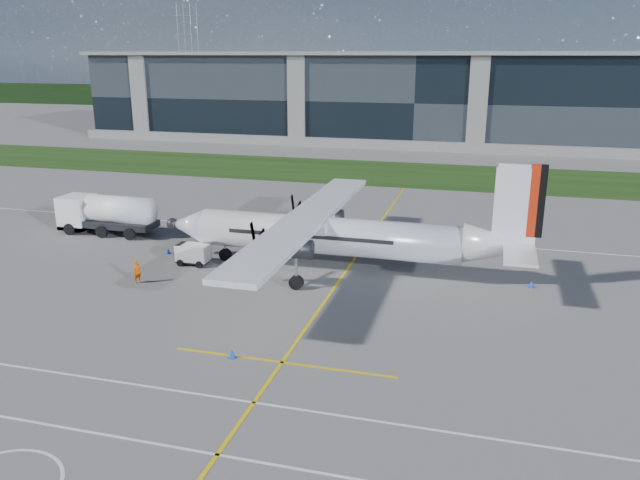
{
  "coord_description": "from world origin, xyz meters",
  "views": [
    {
      "loc": [
        12.56,
        -33.39,
        15.28
      ],
      "look_at": [
        1.5,
        6.87,
        2.76
      ],
      "focal_mm": 35.0,
      "sensor_mm": 36.0,
      "label": 1
    }
  ],
  "objects_px": {
    "safety_cone_portwing": "(232,354)",
    "safety_cone_nose_stbd": "(191,248)",
    "fuel_tanker_truck": "(101,214)",
    "baggage_tug": "(193,254)",
    "pylon_west": "(189,54)",
    "safety_cone_fwd": "(168,251)",
    "ground_crew_person": "(137,270)",
    "safety_cone_nose_port": "(180,260)",
    "turboprop_aircraft": "(341,215)",
    "safety_cone_tail": "(531,284)"
  },
  "relations": [
    {
      "from": "safety_cone_portwing",
      "to": "safety_cone_nose_stbd",
      "type": "bearing_deg",
      "value": 122.98
    },
    {
      "from": "fuel_tanker_truck",
      "to": "baggage_tug",
      "type": "distance_m",
      "value": 13.02
    },
    {
      "from": "pylon_west",
      "to": "safety_cone_fwd",
      "type": "xyz_separation_m",
      "value": [
        68.4,
        -141.1,
        -14.75
      ]
    },
    {
      "from": "fuel_tanker_truck",
      "to": "safety_cone_nose_stbd",
      "type": "height_order",
      "value": "fuel_tanker_truck"
    },
    {
      "from": "pylon_west",
      "to": "ground_crew_person",
      "type": "xyz_separation_m",
      "value": [
        69.6,
        -147.56,
        -14.07
      ]
    },
    {
      "from": "baggage_tug",
      "to": "safety_cone_nose_port",
      "type": "bearing_deg",
      "value": -178.33
    },
    {
      "from": "turboprop_aircraft",
      "to": "safety_cone_tail",
      "type": "distance_m",
      "value": 13.88
    },
    {
      "from": "baggage_tug",
      "to": "ground_crew_person",
      "type": "xyz_separation_m",
      "value": [
        -1.94,
        -4.65,
        0.16
      ]
    },
    {
      "from": "pylon_west",
      "to": "safety_cone_nose_stbd",
      "type": "xyz_separation_m",
      "value": [
        69.85,
        -140.06,
        -14.75
      ]
    },
    {
      "from": "pylon_west",
      "to": "fuel_tanker_truck",
      "type": "height_order",
      "value": "pylon_west"
    },
    {
      "from": "pylon_west",
      "to": "turboprop_aircraft",
      "type": "distance_m",
      "value": 164.2
    },
    {
      "from": "turboprop_aircraft",
      "to": "ground_crew_person",
      "type": "relative_size",
      "value": 15.13
    },
    {
      "from": "fuel_tanker_truck",
      "to": "safety_cone_tail",
      "type": "distance_m",
      "value": 36.3
    },
    {
      "from": "fuel_tanker_truck",
      "to": "safety_cone_nose_port",
      "type": "height_order",
      "value": "fuel_tanker_truck"
    },
    {
      "from": "safety_cone_tail",
      "to": "safety_cone_fwd",
      "type": "height_order",
      "value": "same"
    },
    {
      "from": "safety_cone_fwd",
      "to": "ground_crew_person",
      "type": "bearing_deg",
      "value": -79.44
    },
    {
      "from": "safety_cone_portwing",
      "to": "safety_cone_tail",
      "type": "relative_size",
      "value": 1.0
    },
    {
      "from": "pylon_west",
      "to": "ground_crew_person",
      "type": "height_order",
      "value": "pylon_west"
    },
    {
      "from": "baggage_tug",
      "to": "safety_cone_portwing",
      "type": "xyz_separation_m",
      "value": [
        8.79,
        -13.3,
        -0.52
      ]
    },
    {
      "from": "fuel_tanker_truck",
      "to": "safety_cone_fwd",
      "type": "xyz_separation_m",
      "value": [
        8.53,
        -3.88,
        -1.47
      ]
    },
    {
      "from": "safety_cone_tail",
      "to": "safety_cone_nose_stbd",
      "type": "distance_m",
      "value": 26.08
    },
    {
      "from": "fuel_tanker_truck",
      "to": "safety_cone_portwing",
      "type": "xyz_separation_m",
      "value": [
        20.46,
        -19.0,
        -1.47
      ]
    },
    {
      "from": "baggage_tug",
      "to": "ground_crew_person",
      "type": "height_order",
      "value": "ground_crew_person"
    },
    {
      "from": "ground_crew_person",
      "to": "safety_cone_portwing",
      "type": "height_order",
      "value": "ground_crew_person"
    },
    {
      "from": "ground_crew_person",
      "to": "safety_cone_tail",
      "type": "bearing_deg",
      "value": -48.96
    },
    {
      "from": "pylon_west",
      "to": "safety_cone_nose_stbd",
      "type": "height_order",
      "value": "pylon_west"
    },
    {
      "from": "baggage_tug",
      "to": "safety_cone_fwd",
      "type": "height_order",
      "value": "baggage_tug"
    },
    {
      "from": "baggage_tug",
      "to": "safety_cone_nose_port",
      "type": "xyz_separation_m",
      "value": [
        -1.17,
        -0.03,
        -0.52
      ]
    },
    {
      "from": "safety_cone_nose_port",
      "to": "safety_cone_tail",
      "type": "height_order",
      "value": "same"
    },
    {
      "from": "turboprop_aircraft",
      "to": "safety_cone_fwd",
      "type": "distance_m",
      "value": 14.77
    },
    {
      "from": "turboprop_aircraft",
      "to": "baggage_tug",
      "type": "relative_size",
      "value": 10.96
    },
    {
      "from": "turboprop_aircraft",
      "to": "safety_cone_fwd",
      "type": "height_order",
      "value": "turboprop_aircraft"
    },
    {
      "from": "safety_cone_nose_port",
      "to": "safety_cone_nose_stbd",
      "type": "bearing_deg",
      "value": 100.25
    },
    {
      "from": "safety_cone_nose_port",
      "to": "safety_cone_tail",
      "type": "distance_m",
      "value": 25.58
    },
    {
      "from": "safety_cone_portwing",
      "to": "safety_cone_nose_port",
      "type": "relative_size",
      "value": 1.0
    },
    {
      "from": "turboprop_aircraft",
      "to": "safety_cone_tail",
      "type": "relative_size",
      "value": 56.56
    },
    {
      "from": "turboprop_aircraft",
      "to": "pylon_west",
      "type": "bearing_deg",
      "value": 120.28
    },
    {
      "from": "turboprop_aircraft",
      "to": "safety_cone_nose_stbd",
      "type": "height_order",
      "value": "turboprop_aircraft"
    },
    {
      "from": "pylon_west",
      "to": "safety_cone_portwing",
      "type": "xyz_separation_m",
      "value": [
        80.33,
        -156.21,
        -14.75
      ]
    },
    {
      "from": "ground_crew_person",
      "to": "pylon_west",
      "type": "bearing_deg",
      "value": 52.89
    },
    {
      "from": "safety_cone_tail",
      "to": "pylon_west",
      "type": "bearing_deg",
      "value": 124.17
    },
    {
      "from": "turboprop_aircraft",
      "to": "ground_crew_person",
      "type": "bearing_deg",
      "value": -155.02
    },
    {
      "from": "safety_cone_portwing",
      "to": "safety_cone_nose_port",
      "type": "bearing_deg",
      "value": 126.89
    },
    {
      "from": "safety_cone_nose_stbd",
      "to": "ground_crew_person",
      "type": "bearing_deg",
      "value": -91.88
    },
    {
      "from": "fuel_tanker_truck",
      "to": "safety_cone_nose_port",
      "type": "xyz_separation_m",
      "value": [
        10.5,
        -5.73,
        -1.47
      ]
    },
    {
      "from": "fuel_tanker_truck",
      "to": "safety_cone_fwd",
      "type": "bearing_deg",
      "value": -24.49
    },
    {
      "from": "turboprop_aircraft",
      "to": "safety_cone_fwd",
      "type": "relative_size",
      "value": 56.56
    },
    {
      "from": "pylon_west",
      "to": "fuel_tanker_truck",
      "type": "relative_size",
      "value": 3.27
    },
    {
      "from": "safety_cone_nose_port",
      "to": "safety_cone_nose_stbd",
      "type": "distance_m",
      "value": 2.93
    },
    {
      "from": "pylon_west",
      "to": "turboprop_aircraft",
      "type": "height_order",
      "value": "pylon_west"
    }
  ]
}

